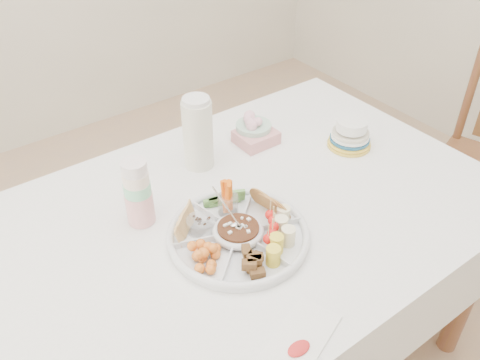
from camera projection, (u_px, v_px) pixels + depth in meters
floor at (245, 359)px, 1.94m from camera, size 4.00×4.00×0.00m
dining_table at (246, 294)px, 1.72m from camera, size 1.52×1.02×0.76m
party_tray at (238, 233)px, 1.37m from camera, size 0.49×0.49×0.04m
bean_dip at (238, 231)px, 1.36m from camera, size 0.14×0.14×0.04m
tortillas at (270, 204)px, 1.43m from camera, size 0.14×0.14×0.07m
carrot_cucumber at (225, 192)px, 1.44m from camera, size 0.15×0.15×0.10m
pita_raisins at (192, 220)px, 1.38m from camera, size 0.14×0.14×0.06m
cherries at (203, 255)px, 1.29m from camera, size 0.16×0.16×0.05m
granola_chunks at (253, 264)px, 1.26m from camera, size 0.12×0.12×0.04m
banana_tomato at (287, 231)px, 1.32m from camera, size 0.16×0.16×0.10m
cup_stack at (138, 191)px, 1.38m from camera, size 0.09×0.09×0.21m
thermos at (198, 132)px, 1.59m from camera, size 0.11×0.11×0.25m
flower_bowl at (254, 128)px, 1.76m from camera, size 0.14×0.14×0.09m
napkin_stack at (256, 137)px, 1.75m from camera, size 0.13×0.12×0.04m
plate_stack at (350, 134)px, 1.72m from camera, size 0.18×0.18×0.10m
placemat at (288, 357)px, 1.09m from camera, size 0.34×0.21×0.01m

